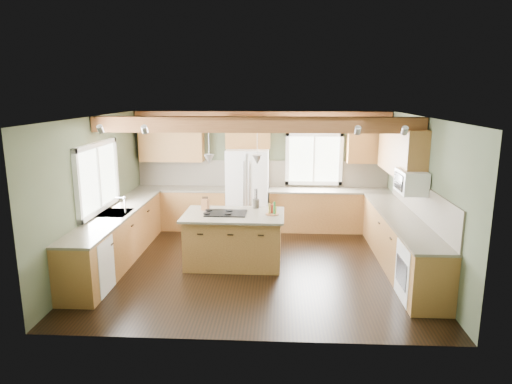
{
  "coord_description": "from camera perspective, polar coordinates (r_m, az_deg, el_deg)",
  "views": [
    {
      "loc": [
        0.4,
        -7.59,
        3.01
      ],
      "look_at": [
        -0.02,
        0.3,
        1.27
      ],
      "focal_mm": 32.0,
      "sensor_mm": 36.0,
      "label": 1
    }
  ],
  "objects": [
    {
      "name": "counter_left",
      "position": [
        8.44,
        -17.17,
        -2.6
      ],
      "size": [
        0.64,
        3.74,
        0.04
      ],
      "primitive_type": "cube",
      "color": "#4B4237",
      "rests_on": "base_cab_left"
    },
    {
      "name": "wall_back",
      "position": [
        10.24,
        0.77,
        2.84
      ],
      "size": [
        5.6,
        0.0,
        5.6
      ],
      "primitive_type": "plane",
      "rotation": [
        1.57,
        0.0,
        0.0
      ],
      "color": "#464E37",
      "rests_on": "ground"
    },
    {
      "name": "wall_right",
      "position": [
        8.14,
        20.11,
        -0.44
      ],
      "size": [
        0.0,
        5.0,
        5.0
      ],
      "primitive_type": "plane",
      "rotation": [
        1.57,
        0.0,
        -1.57
      ],
      "color": "#464E37",
      "rests_on": "ground"
    },
    {
      "name": "knife_block",
      "position": [
        8.26,
        -6.36,
        -1.56
      ],
      "size": [
        0.15,
        0.13,
        0.21
      ],
      "primitive_type": "cube",
      "rotation": [
        0.0,
        0.0,
        -0.34
      ],
      "color": "brown",
      "rests_on": "island_top"
    },
    {
      "name": "refrigerator",
      "position": [
        9.96,
        -1.05,
        0.22
      ],
      "size": [
        0.9,
        0.74,
        1.8
      ],
      "primitive_type": "cube",
      "color": "white",
      "rests_on": "floor"
    },
    {
      "name": "floor",
      "position": [
        8.18,
        0.03,
        -9.15
      ],
      "size": [
        5.6,
        5.6,
        0.0
      ],
      "primitive_type": "plane",
      "color": "black",
      "rests_on": "ground"
    },
    {
      "name": "upper_cab_back_left",
      "position": [
        10.26,
        -10.51,
        6.31
      ],
      "size": [
        1.4,
        0.35,
        0.9
      ],
      "primitive_type": "cube",
      "color": "brown",
      "rests_on": "wall_back"
    },
    {
      "name": "counter_back_right",
      "position": [
        10.08,
        9.19,
        0.2
      ],
      "size": [
        2.66,
        0.64,
        0.04
      ],
      "primitive_type": "cube",
      "color": "#4B4237",
      "rests_on": "base_cab_back_right"
    },
    {
      "name": "island_top",
      "position": [
        7.99,
        -2.81,
        -2.87
      ],
      "size": [
        1.77,
        1.13,
        0.04
      ],
      "primitive_type": "cube",
      "rotation": [
        0.0,
        0.0,
        -0.01
      ],
      "color": "#4B4237",
      "rests_on": "island"
    },
    {
      "name": "soffit_trim",
      "position": [
        10.01,
        0.76,
        9.76
      ],
      "size": [
        5.55,
        0.2,
        0.1
      ],
      "primitive_type": "cube",
      "color": "brown",
      "rests_on": "ceiling"
    },
    {
      "name": "pendant_left",
      "position": [
        7.85,
        -5.88,
        4.1
      ],
      "size": [
        0.18,
        0.18,
        0.16
      ],
      "primitive_type": "cone",
      "rotation": [
        3.14,
        0.0,
        0.0
      ],
      "color": "#B2B2B7",
      "rests_on": "ceiling"
    },
    {
      "name": "backsplash_right",
      "position": [
        8.21,
        19.87,
        -0.98
      ],
      "size": [
        0.03,
        3.7,
        0.58
      ],
      "primitive_type": "cube",
      "color": "brown",
      "rests_on": "wall_right"
    },
    {
      "name": "pendant_right",
      "position": [
        7.76,
        0.15,
        4.07
      ],
      "size": [
        0.18,
        0.18,
        0.16
      ],
      "primitive_type": "cone",
      "rotation": [
        3.14,
        0.0,
        0.0
      ],
      "color": "#B2B2B7",
      "rests_on": "ceiling"
    },
    {
      "name": "dishwasher",
      "position": [
        7.43,
        -20.3,
        -8.68
      ],
      "size": [
        0.6,
        0.6,
        0.84
      ],
      "primitive_type": "cube",
      "color": "white",
      "rests_on": "floor"
    },
    {
      "name": "oven",
      "position": [
        7.16,
        20.08,
        -9.47
      ],
      "size": [
        0.6,
        0.72,
        0.84
      ],
      "primitive_type": "cube",
      "color": "white",
      "rests_on": "floor"
    },
    {
      "name": "upper_cab_over_fridge",
      "position": [
        9.98,
        -1.0,
        7.5
      ],
      "size": [
        0.96,
        0.35,
        0.7
      ],
      "primitive_type": "cube",
      "color": "brown",
      "rests_on": "wall_back"
    },
    {
      "name": "wall_left",
      "position": [
        8.41,
        -19.38,
        0.0
      ],
      "size": [
        0.0,
        5.0,
        5.0
      ],
      "primitive_type": "plane",
      "rotation": [
        1.57,
        0.0,
        1.57
      ],
      "color": "#464E37",
      "rests_on": "ground"
    },
    {
      "name": "island",
      "position": [
        8.13,
        -2.77,
        -6.0
      ],
      "size": [
        1.66,
        1.02,
        0.88
      ],
      "primitive_type": "cube",
      "rotation": [
        0.0,
        0.0,
        -0.01
      ],
      "color": "brown",
      "rests_on": "floor"
    },
    {
      "name": "cooktop",
      "position": [
        8.0,
        -3.79,
        -2.65
      ],
      "size": [
        0.72,
        0.48,
        0.02
      ],
      "primitive_type": "cube",
      "rotation": [
        0.0,
        0.0,
        -0.01
      ],
      "color": "black",
      "rests_on": "island_top"
    },
    {
      "name": "base_cab_right",
      "position": [
        8.33,
        17.59,
        -6.12
      ],
      "size": [
        0.6,
        3.7,
        0.88
      ],
      "primitive_type": "cube",
      "color": "brown",
      "rests_on": "floor"
    },
    {
      "name": "counter_back_left",
      "position": [
        10.25,
        -9.35,
        0.4
      ],
      "size": [
        2.06,
        0.64,
        0.04
      ],
      "primitive_type": "cube",
      "color": "#4B4237",
      "rests_on": "base_cab_back_left"
    },
    {
      "name": "upper_cab_back_corner",
      "position": [
        10.15,
        13.89,
        6.09
      ],
      "size": [
        0.9,
        0.35,
        0.9
      ],
      "primitive_type": "cube",
      "color": "brown",
      "rests_on": "wall_back"
    },
    {
      "name": "backsplash_back",
      "position": [
        10.24,
        0.76,
        2.33
      ],
      "size": [
        5.58,
        0.03,
        0.58
      ],
      "primitive_type": "cube",
      "color": "brown",
      "rests_on": "wall_back"
    },
    {
      "name": "utensil_crock",
      "position": [
        8.35,
        -0.01,
        -1.46
      ],
      "size": [
        0.12,
        0.12,
        0.16
      ],
      "primitive_type": "cylinder",
      "rotation": [
        0.0,
        0.0,
        0.01
      ],
      "color": "#433936",
      "rests_on": "island_top"
    },
    {
      "name": "window_back",
      "position": [
        10.21,
        7.25,
        4.12
      ],
      "size": [
        1.1,
        0.04,
        1.0
      ],
      "primitive_type": "cube",
      "color": "white",
      "rests_on": "wall_back"
    },
    {
      "name": "window_left",
      "position": [
        8.4,
        -19.24,
        1.74
      ],
      "size": [
        0.04,
        1.6,
        1.05
      ],
      "primitive_type": "cube",
      "color": "white",
      "rests_on": "wall_left"
    },
    {
      "name": "faucet",
      "position": [
        8.34,
        -16.07,
        -1.64
      ],
      "size": [
        0.02,
        0.02,
        0.28
      ],
      "primitive_type": "cylinder",
      "color": "#B2B2B7",
      "rests_on": "sink"
    },
    {
      "name": "ceiling",
      "position": [
        7.61,
        0.04,
        9.36
      ],
      "size": [
        5.6,
        5.6,
        0.0
      ],
      "primitive_type": "plane",
      "rotation": [
        3.14,
        0.0,
        0.0
      ],
      "color": "silver",
      "rests_on": "wall_back"
    },
    {
      "name": "base_cab_back_left",
      "position": [
        10.36,
        -9.26,
        -2.09
      ],
      "size": [
        2.02,
        0.6,
        0.88
      ],
      "primitive_type": "cube",
      "color": "brown",
      "rests_on": "floor"
    },
    {
      "name": "base_cab_back_right",
      "position": [
        10.18,
        9.1,
        -2.33
      ],
      "size": [
        2.62,
        0.6,
        0.88
      ],
      "primitive_type": "cube",
      "color": "brown",
      "rests_on": "floor"
    },
    {
      "name": "ceiling_beam",
      "position": [
        7.7,
        0.07,
        8.42
      ],
      "size": [
        5.55,
        0.26,
        0.26
      ],
      "primitive_type": "cube",
      "color": "brown",
      "rests_on": "ceiling"
    },
    {
      "name": "base_cab_left",
      "position": [
        8.57,
        -16.97,
        -5.57
      ],
      "size": [
        0.6,
        3.7,
        0.88
      ],
      "primitive_type": "cube",
      "color": "brown",
      "rests_on": "floor"
    },
    {
      "name": "microwave",
      "position": [
        7.99,
        18.84,
        1.24
      ],
      "size": [
        0.4,
        0.7,
        0.38
      ],
      "primitive_type": "cube",
      "color": "white",
      "rests_on": "wall_right"
    },
    {
      "name": "sink",
      "position": [
        8.44,
        -17.17,
        -2.56
      ],
      "size": [
        0.5,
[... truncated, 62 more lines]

